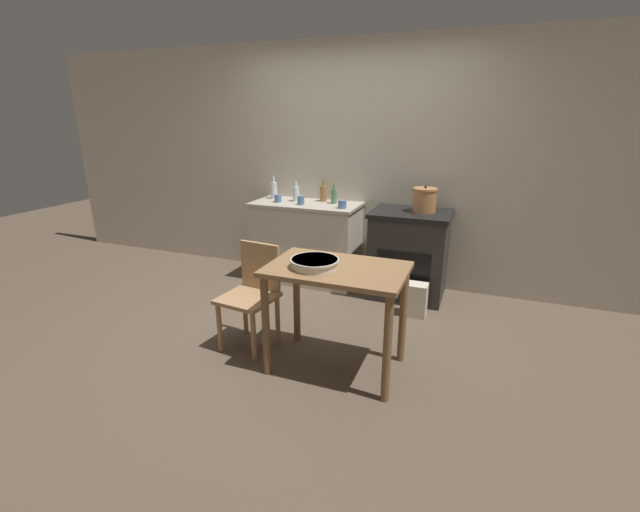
# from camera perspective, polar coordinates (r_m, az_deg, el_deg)

# --- Properties ---
(ground_plane) EXTENTS (14.00, 14.00, 0.00)m
(ground_plane) POSITION_cam_1_polar(r_m,az_deg,el_deg) (3.71, -2.78, -10.75)
(ground_plane) COLOR brown
(wall_back) EXTENTS (8.00, 0.07, 2.55)m
(wall_back) POSITION_cam_1_polar(r_m,az_deg,el_deg) (4.76, 4.91, 11.90)
(wall_back) COLOR beige
(wall_back) RESTS_ON ground_plane
(counter_cabinet) EXTENTS (1.18, 0.58, 0.89)m
(counter_cabinet) POSITION_cam_1_polar(r_m,az_deg,el_deg) (4.79, -1.84, 1.89)
(counter_cabinet) COLOR beige
(counter_cabinet) RESTS_ON ground_plane
(stove) EXTENTS (0.78, 0.63, 0.89)m
(stove) POSITION_cam_1_polar(r_m,az_deg,el_deg) (4.46, 11.75, 0.28)
(stove) COLOR #2D2B28
(stove) RESTS_ON ground_plane
(work_table) EXTENTS (0.97, 0.63, 0.79)m
(work_table) POSITION_cam_1_polar(r_m,az_deg,el_deg) (3.02, 2.25, -3.97)
(work_table) COLOR olive
(work_table) RESTS_ON ground_plane
(chair) EXTENTS (0.44, 0.44, 0.83)m
(chair) POSITION_cam_1_polar(r_m,az_deg,el_deg) (3.47, -8.97, -4.78)
(chair) COLOR #A87F56
(chair) RESTS_ON ground_plane
(flour_sack) EXTENTS (0.23, 0.16, 0.32)m
(flour_sack) POSITION_cam_1_polar(r_m,az_deg,el_deg) (4.11, 12.45, -5.68)
(flour_sack) COLOR beige
(flour_sack) RESTS_ON ground_plane
(stock_pot) EXTENTS (0.24, 0.24, 0.26)m
(stock_pot) POSITION_cam_1_polar(r_m,az_deg,el_deg) (4.33, 13.77, 7.27)
(stock_pot) COLOR #B77A47
(stock_pot) RESTS_ON stove
(mixing_bowl_large) EXTENTS (0.34, 0.34, 0.06)m
(mixing_bowl_large) POSITION_cam_1_polar(r_m,az_deg,el_deg) (2.95, -0.72, -0.87)
(mixing_bowl_large) COLOR silver
(mixing_bowl_large) RESTS_ON work_table
(bottle_far_left) EXTENTS (0.07, 0.07, 0.21)m
(bottle_far_left) POSITION_cam_1_polar(r_m,az_deg,el_deg) (4.64, 1.88, 8.01)
(bottle_far_left) COLOR #517F5B
(bottle_far_left) RESTS_ON counter_cabinet
(bottle_left) EXTENTS (0.08, 0.08, 0.23)m
(bottle_left) POSITION_cam_1_polar(r_m,az_deg,el_deg) (4.76, 0.45, 8.38)
(bottle_left) COLOR olive
(bottle_left) RESTS_ON counter_cabinet
(bottle_mid_left) EXTENTS (0.07, 0.07, 0.22)m
(bottle_mid_left) POSITION_cam_1_polar(r_m,az_deg,el_deg) (4.77, -3.23, 8.33)
(bottle_mid_left) COLOR silver
(bottle_mid_left) RESTS_ON counter_cabinet
(bottle_center_left) EXTENTS (0.08, 0.08, 0.26)m
(bottle_center_left) POSITION_cam_1_polar(r_m,az_deg,el_deg) (4.95, -6.19, 8.76)
(bottle_center_left) COLOR silver
(bottle_center_left) RESTS_ON counter_cabinet
(cup_center) EXTENTS (0.07, 0.07, 0.09)m
(cup_center) POSITION_cam_1_polar(r_m,az_deg,el_deg) (4.59, -2.56, 7.44)
(cup_center) COLOR #4C6B99
(cup_center) RESTS_ON counter_cabinet
(cup_center_right) EXTENTS (0.08, 0.08, 0.08)m
(cup_center_right) POSITION_cam_1_polar(r_m,az_deg,el_deg) (4.74, -5.63, 7.65)
(cup_center_right) COLOR #4C6B99
(cup_center_right) RESTS_ON counter_cabinet
(cup_mid_right) EXTENTS (0.09, 0.09, 0.08)m
(cup_mid_right) POSITION_cam_1_polar(r_m,az_deg,el_deg) (4.40, 2.97, 6.91)
(cup_mid_right) COLOR #4C6B99
(cup_mid_right) RESTS_ON counter_cabinet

